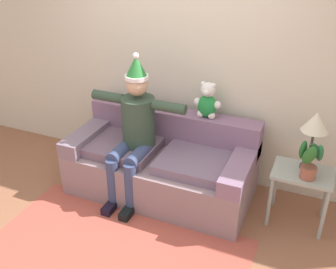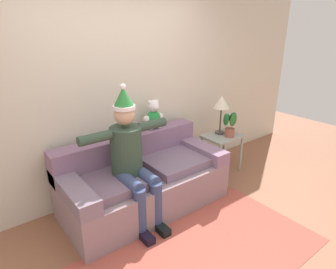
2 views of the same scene
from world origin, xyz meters
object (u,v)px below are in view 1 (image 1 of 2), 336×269
at_px(side_table, 301,181).
at_px(potted_plant, 310,159).
at_px(person_seated, 134,129).
at_px(table_lamp, 315,125).
at_px(teddy_bear, 207,102).
at_px(couch, 162,163).

height_order(side_table, potted_plant, potted_plant).
bearing_deg(person_seated, table_lamp, 9.22).
distance_m(person_seated, side_table, 1.68).
bearing_deg(teddy_bear, potted_plant, -17.76).
bearing_deg(couch, side_table, 1.12).
xyz_separation_m(side_table, potted_plant, (0.04, -0.08, 0.29)).
relative_size(side_table, table_lamp, 1.00).
bearing_deg(potted_plant, couch, 177.93).
relative_size(teddy_bear, table_lamp, 0.67).
height_order(side_table, table_lamp, table_lamp).
bearing_deg(teddy_bear, table_lamp, -9.84).
distance_m(couch, table_lamp, 1.59).
bearing_deg(potted_plant, side_table, 116.30).
xyz_separation_m(couch, teddy_bear, (0.38, 0.29, 0.67)).
bearing_deg(teddy_bear, couch, -142.19).
xyz_separation_m(person_seated, table_lamp, (1.67, 0.27, 0.25)).
relative_size(couch, potted_plant, 5.14).
bearing_deg(side_table, teddy_bear, 165.68).
distance_m(couch, teddy_bear, 0.82).
height_order(person_seated, potted_plant, person_seated).
xyz_separation_m(couch, person_seated, (-0.24, -0.16, 0.45)).
xyz_separation_m(couch, potted_plant, (1.45, -0.05, 0.43)).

